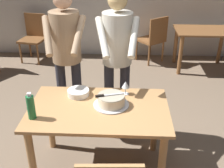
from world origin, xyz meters
TOP-DOWN VIEW (x-y plane):
  - ground_plane at (0.00, 0.00)m, footprint 14.00×14.00m
  - main_dining_table at (0.00, 0.00)m, footprint 1.32×0.81m
  - cake_on_platter at (0.12, 0.05)m, footprint 0.34×0.34m
  - cake_knife at (0.05, 0.03)m, footprint 0.27×0.10m
  - plate_stack at (-0.23, 0.23)m, footprint 0.22×0.22m
  - wine_glass_near at (0.25, 0.28)m, footprint 0.08×0.08m
  - water_bottle at (-0.57, -0.20)m, footprint 0.07×0.07m
  - person_cutting_cake at (0.15, 0.62)m, footprint 0.47×0.56m
  - person_standing_beside at (-0.41, 0.65)m, footprint 0.47×0.56m
  - background_table at (1.63, 2.70)m, footprint 1.00×0.70m
  - background_chair_0 at (-1.56, 2.99)m, footprint 0.52×0.52m
  - background_chair_2 at (0.77, 2.98)m, footprint 0.62×0.62m

SIDE VIEW (x-z plane):
  - ground_plane at x=0.00m, z-range 0.00..0.00m
  - background_chair_0 at x=-1.56m, z-range 0.04..0.94m
  - background_chair_2 at x=0.77m, z-range 0.04..0.94m
  - background_table at x=1.63m, z-range 0.21..0.95m
  - main_dining_table at x=0.00m, z-range 0.25..1.00m
  - plate_stack at x=-0.23m, z-range 0.75..0.81m
  - cake_on_platter at x=0.12m, z-range 0.75..0.86m
  - wine_glass_near at x=0.25m, z-range 0.78..0.92m
  - water_bottle at x=-0.57m, z-range 0.74..0.99m
  - cake_knife at x=0.05m, z-range 0.86..0.88m
  - person_cutting_cake at x=0.15m, z-range 0.22..1.94m
  - person_standing_beside at x=-0.41m, z-range 0.22..1.94m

